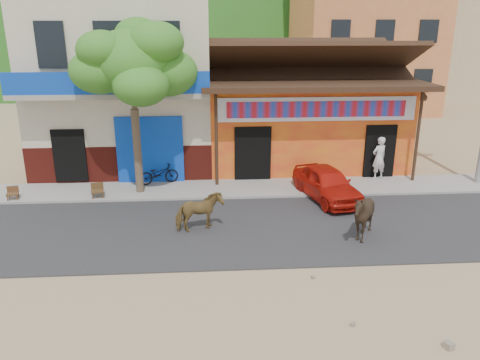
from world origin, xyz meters
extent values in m
plane|color=#9E825B|center=(0.00, 0.00, 0.00)|extent=(120.00, 120.00, 0.00)
cube|color=#28282B|center=(0.00, 2.50, 0.02)|extent=(60.00, 5.00, 0.04)
cube|color=gray|center=(0.00, 6.00, 0.06)|extent=(60.00, 2.00, 0.12)
cube|color=orange|center=(2.00, 10.00, 1.80)|extent=(8.00, 6.00, 3.60)
cube|color=beige|center=(-5.50, 10.00, 3.50)|extent=(7.00, 6.00, 7.00)
cube|color=#CC723F|center=(9.00, 24.00, 6.00)|extent=(9.00, 9.00, 12.00)
cube|color=tan|center=(18.00, 30.00, 5.00)|extent=(8.00, 8.00, 10.00)
imported|color=olive|center=(-2.40, 2.43, 0.62)|extent=(1.52, 1.10, 1.17)
imported|color=black|center=(2.21, 1.51, 0.75)|extent=(1.56, 1.47, 1.43)
imported|color=red|center=(2.00, 4.80, 0.62)|extent=(2.15, 3.63, 1.16)
imported|color=black|center=(-4.00, 6.64, 0.51)|extent=(1.59, 0.96, 0.79)
imported|color=silver|center=(4.50, 6.70, 0.96)|extent=(0.71, 0.60, 1.67)
camera|label=1|loc=(-2.07, -10.37, 5.83)|focal=35.00mm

